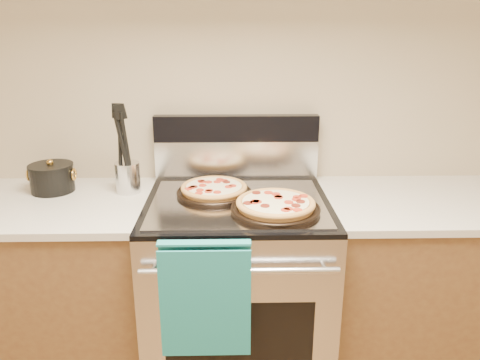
{
  "coord_description": "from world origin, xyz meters",
  "views": [
    {
      "loc": [
        -0.03,
        -0.17,
        1.61
      ],
      "look_at": [
        0.01,
        1.55,
        1.04
      ],
      "focal_mm": 35.0,
      "sensor_mm": 36.0,
      "label": 1
    }
  ],
  "objects_px": {
    "pepperoni_pizza_front": "(276,206)",
    "saucepan": "(52,179)",
    "pepperoni_pizza_back": "(214,190)",
    "utensil_crock": "(128,177)",
    "range_body": "(238,299)"
  },
  "relations": [
    {
      "from": "pepperoni_pizza_back",
      "to": "utensil_crock",
      "type": "relative_size",
      "value": 2.32
    },
    {
      "from": "saucepan",
      "to": "pepperoni_pizza_back",
      "type": "bearing_deg",
      "value": -8.04
    },
    {
      "from": "pepperoni_pizza_back",
      "to": "saucepan",
      "type": "bearing_deg",
      "value": 171.96
    },
    {
      "from": "pepperoni_pizza_front",
      "to": "saucepan",
      "type": "bearing_deg",
      "value": 162.91
    },
    {
      "from": "range_body",
      "to": "pepperoni_pizza_back",
      "type": "relative_size",
      "value": 2.86
    },
    {
      "from": "pepperoni_pizza_back",
      "to": "saucepan",
      "type": "distance_m",
      "value": 0.73
    },
    {
      "from": "range_body",
      "to": "utensil_crock",
      "type": "relative_size",
      "value": 6.65
    },
    {
      "from": "pepperoni_pizza_front",
      "to": "saucepan",
      "type": "relative_size",
      "value": 1.85
    },
    {
      "from": "pepperoni_pizza_back",
      "to": "pepperoni_pizza_front",
      "type": "height_order",
      "value": "pepperoni_pizza_front"
    },
    {
      "from": "utensil_crock",
      "to": "saucepan",
      "type": "height_order",
      "value": "utensil_crock"
    },
    {
      "from": "pepperoni_pizza_front",
      "to": "saucepan",
      "type": "distance_m",
      "value": 1.01
    },
    {
      "from": "pepperoni_pizza_front",
      "to": "saucepan",
      "type": "height_order",
      "value": "saucepan"
    },
    {
      "from": "saucepan",
      "to": "pepperoni_pizza_front",
      "type": "bearing_deg",
      "value": -17.09
    },
    {
      "from": "range_body",
      "to": "pepperoni_pizza_back",
      "type": "distance_m",
      "value": 0.51
    },
    {
      "from": "range_body",
      "to": "pepperoni_pizza_back",
      "type": "xyz_separation_m",
      "value": [
        -0.1,
        0.06,
        0.5
      ]
    }
  ]
}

